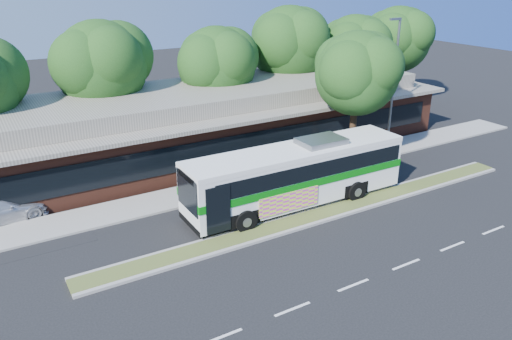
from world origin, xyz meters
name	(u,v)px	position (x,y,z in m)	size (l,w,h in m)	color
ground	(333,219)	(0.00, 0.00, 0.00)	(120.00, 120.00, 0.00)	black
median_strip	(326,213)	(0.00, 0.60, 0.07)	(26.00, 1.10, 0.15)	#435725
sidewalk	(267,176)	(0.00, 6.40, 0.06)	(44.00, 2.60, 0.12)	gray
plaza_building	(218,118)	(0.00, 12.99, 2.13)	(33.20, 11.20, 4.45)	#512519
lamp_post	(393,83)	(9.56, 6.00, 4.90)	(0.93, 0.18, 9.07)	slate
tree_bg_b	(107,63)	(-6.57, 16.14, 6.14)	(6.69, 6.00, 9.00)	black
tree_bg_c	(221,63)	(1.40, 15.13, 5.59)	(6.24, 5.60, 8.26)	black
tree_bg_d	(293,43)	(8.45, 16.15, 6.42)	(6.91, 6.20, 9.37)	black
tree_bg_e	(357,47)	(14.42, 15.14, 5.74)	(6.47, 5.80, 8.50)	black
tree_bg_f	(400,38)	(20.43, 16.14, 6.06)	(6.69, 6.00, 8.92)	black
transit_bus	(297,171)	(-0.63, 2.40, 1.96)	(12.59, 3.07, 3.52)	white
sidewalk_tree	(360,71)	(6.70, 6.13, 5.97)	(5.92, 5.31, 8.50)	black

